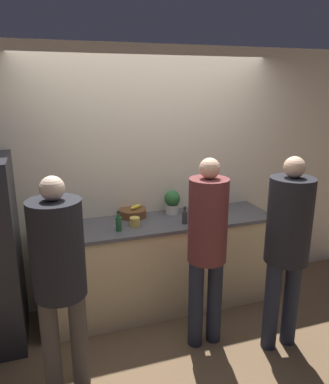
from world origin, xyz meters
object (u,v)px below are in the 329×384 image
utensil_crock (57,224)px  bottle_dark (185,217)px  cup_yellow (135,222)px  person_center (207,240)px  fruit_bowl (133,213)px  person_right (288,238)px  bottle_red (69,225)px  bottle_green (119,223)px  person_left (59,268)px  potted_plant (172,201)px

utensil_crock → bottle_dark: bearing=-10.4°
utensil_crock → cup_yellow: 0.71m
person_center → cup_yellow: person_center is taller
fruit_bowl → person_right: bearing=-47.8°
person_right → bottle_dark: size_ratio=10.21×
bottle_red → bottle_green: (0.44, -0.03, -0.02)m
person_center → cup_yellow: 0.78m
person_right → fruit_bowl: bearing=132.2°
person_left → utensil_crock: 0.90m
person_left → utensil_crock: (0.04, 0.90, -0.00)m
person_center → cup_yellow: bearing=126.3°
bottle_dark → bottle_red: (-1.08, 0.05, 0.03)m
bottle_green → cup_yellow: 0.19m
utensil_crock → bottle_red: 0.20m
person_center → person_left: bearing=-173.0°
person_left → person_center: bearing=7.0°
person_center → potted_plant: 0.85m
utensil_crock → bottle_red: (0.09, -0.17, 0.03)m
person_center → person_right: bearing=-21.7°
bottle_red → potted_plant: potted_plant is taller
person_center → utensil_crock: size_ratio=7.31×
person_left → potted_plant: bearing=39.8°
bottle_dark → cup_yellow: bearing=169.6°
bottle_red → bottle_dark: bearing=-2.4°
person_left → person_right: (1.81, -0.09, 0.02)m
person_left → potted_plant: size_ratio=6.69×
fruit_bowl → utensil_crock: 0.76m
utensil_crock → potted_plant: size_ratio=0.93×
bottle_dark → utensil_crock: bearing=169.6°
person_right → bottle_dark: 0.98m
person_left → bottle_red: (0.13, 0.73, 0.03)m
fruit_bowl → cup_yellow: (-0.04, -0.26, -0.00)m
bottle_green → person_center: bearing=-41.5°
person_center → bottle_green: size_ratio=8.92×
person_left → cup_yellow: size_ratio=17.30×
person_center → person_right: 0.65m
potted_plant → person_center: bearing=-89.6°
fruit_bowl → potted_plant: bearing=-5.3°
person_left → person_right: size_ratio=0.98×
bottle_red → utensil_crock: bearing=118.6°
person_center → bottle_red: bearing=151.3°
person_right → person_center: bearing=158.3°
person_right → bottle_red: bearing=153.8°
person_left → potted_plant: person_left is taller
potted_plant → person_left: bearing=-140.2°
person_center → bottle_green: (-0.63, 0.56, 0.03)m
bottle_red → person_center: bearing=-28.7°
person_left → bottle_red: person_left is taller
utensil_crock → potted_plant: (1.16, 0.09, 0.07)m
person_right → cup_yellow: person_right is taller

